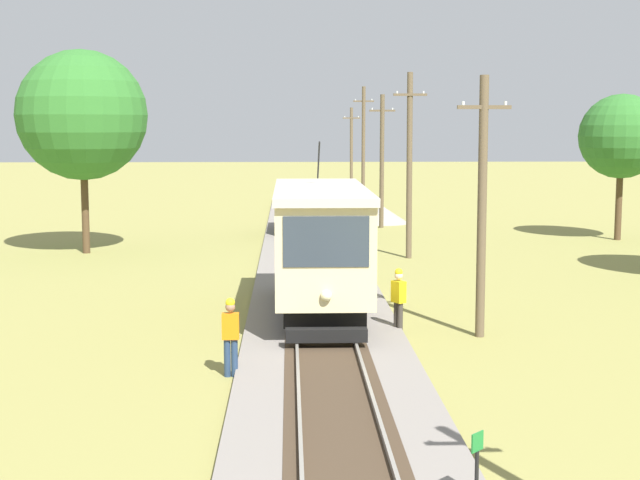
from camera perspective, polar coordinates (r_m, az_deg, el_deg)
The scene contains 13 objects.
red_tram at distance 25.95m, azimuth 0.04°, elevation -0.24°, with size 2.60×8.54×4.79m.
freight_car at distance 45.94m, azimuth -0.84°, elevation 2.23°, with size 2.40×5.20×2.31m.
utility_pole_near_tram at distance 24.02m, azimuth 10.18°, elevation 2.25°, with size 1.40×0.36×6.86m.
utility_pole_mid at distance 38.15m, azimuth 5.66°, elevation 4.82°, with size 1.40×0.49×7.77m.
utility_pole_far at distance 49.32m, azimuth 3.92°, elevation 5.06°, with size 1.40×0.32×7.23m.
utility_pole_distant at distance 61.57m, azimuth 2.75°, elevation 5.94°, with size 1.40×0.38×8.17m.
utility_pole_horizon at distance 73.28m, azimuth 1.99°, elevation 5.69°, with size 1.40×0.45×6.99m.
trackside_signal_marker at distance 13.67m, azimuth 9.86°, elevation -13.90°, with size 0.21×0.21×1.18m.
gravel_pile at distance 51.92m, azimuth 3.97°, elevation 1.61°, with size 3.02×3.02×0.98m, color gray.
track_worker at distance 20.26m, azimuth -5.66°, elevation -5.88°, with size 0.39×0.25×1.78m.
second_worker at distance 24.35m, azimuth 4.97°, elevation -3.65°, with size 0.40×0.45×1.78m.
tree_left_near at distance 40.62m, azimuth -14.76°, elevation 7.61°, with size 5.62×5.62×8.82m.
tree_horizon at distance 46.27m, azimuth 18.47°, elevation 6.20°, with size 4.08×4.08×7.09m.
Camera 1 is at (-0.90, -8.65, 5.57)m, focal length 50.77 mm.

